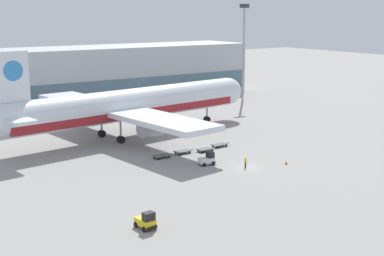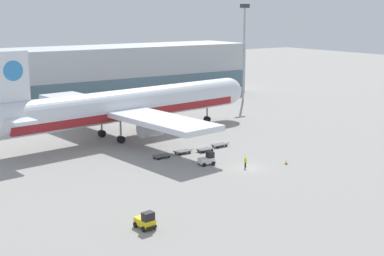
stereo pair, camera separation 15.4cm
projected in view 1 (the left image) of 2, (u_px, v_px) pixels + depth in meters
name	position (u px, v px, depth m)	size (l,w,h in m)	color
ground_plane	(248.00, 168.00, 80.54)	(400.00, 400.00, 0.00)	gray
terminal_building	(90.00, 74.00, 139.61)	(90.00, 18.20, 14.00)	#B2B7BC
light_mast	(244.00, 46.00, 137.66)	(2.80, 0.50, 24.92)	#9EA0A5
airplane_main	(126.00, 106.00, 98.87)	(57.94, 48.62, 17.00)	silver
baggage_tug_foreground	(207.00, 159.00, 81.88)	(2.59, 1.87, 2.00)	silver
baggage_tug_mid	(146.00, 221.00, 57.77)	(1.85, 2.58, 2.00)	yellow
baggage_dolly_lead	(162.00, 156.00, 85.71)	(3.74, 1.66, 0.48)	#56565B
baggage_dolly_second	(183.00, 151.00, 88.39)	(3.74, 1.66, 0.48)	#56565B
baggage_dolly_third	(205.00, 149.00, 89.82)	(3.74, 1.66, 0.48)	#56565B
baggage_dolly_trail	(220.00, 145.00, 92.88)	(3.74, 1.66, 0.48)	#56565B
ground_crew_near	(246.00, 161.00, 80.40)	(0.26, 0.57, 1.69)	black
traffic_cone_near	(286.00, 162.00, 82.29)	(0.40, 0.40, 0.70)	black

